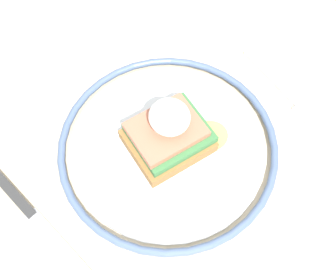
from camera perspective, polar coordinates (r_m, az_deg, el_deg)
The scene contains 6 objects.
ground_plane at distance 1.30m, azimuth -2.06°, elevation -15.95°, with size 6.00×6.00×0.00m, color #B2ADA3.
dining_table at distance 0.68m, azimuth -3.82°, elevation -3.96°, with size 0.94×0.89×0.77m.
plate at distance 0.55m, azimuth 0.00°, elevation -1.35°, with size 0.29×0.29×0.02m.
sandwich at distance 0.52m, azimuth 0.14°, elevation 0.62°, with size 0.12×0.08×0.07m.
fork at distance 0.62m, azimuth 15.34°, elevation 6.10°, with size 0.02×0.15×0.00m.
knife at distance 0.55m, azimuth -18.17°, elevation -9.92°, with size 0.06×0.18×0.01m.
Camera 1 is at (0.11, 0.26, 1.27)m, focal length 45.00 mm.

